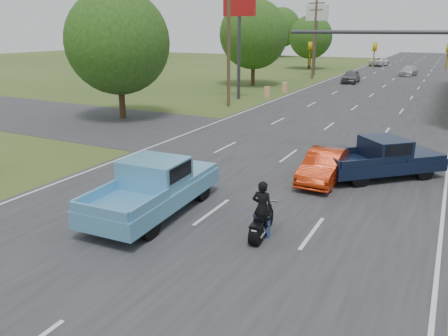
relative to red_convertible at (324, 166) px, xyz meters
The scene contains 22 objects.
main_road 27.06m from the red_convertible, 95.44° to the left, with size 15.00×180.00×0.02m, color #2D2D30.
cross_road 5.59m from the red_convertible, 117.47° to the left, with size 120.00×10.00×0.02m, color #2D2D30.
utility_pole_5 19.75m from the red_convertible, 128.94° to the left, with size 2.00×0.28×10.00m.
utility_pole_6 41.02m from the red_convertible, 107.22° to the left, with size 2.00×0.28×10.00m.
tree_0 18.54m from the red_convertible, 157.30° to the left, with size 7.14×7.14×8.84m.
tree_1 33.45m from the red_convertible, 119.04° to the left, with size 7.56×7.56×9.36m.
tree_2 55.69m from the red_convertible, 107.57° to the left, with size 6.72×6.72×8.32m.
tree_4 84.78m from the red_convertible, 132.91° to the left, with size 9.24×9.24×11.44m.
tree_6 88.36m from the red_convertible, 111.68° to the left, with size 8.82×8.82×10.92m.
barrel_2 23.67m from the red_convertible, 117.86° to the left, with size 0.56×0.56×1.00m, color orange.
barrel_3 27.16m from the red_convertible, 113.35° to the left, with size 0.56×0.56×1.00m, color orange.
pole_sign_left_near 23.91m from the red_convertible, 124.61° to the left, with size 3.00×0.35×9.20m.
pole_sign_left_far 45.34m from the red_convertible, 106.93° to the left, with size 3.00×0.35×9.20m.
signal_mast 6.58m from the red_convertible, 50.33° to the left, with size 9.12×0.40×7.00m.
red_convertible is the anchor object (origin of this frame).
motorcycle 6.07m from the red_convertible, 92.66° to the right, with size 0.60×1.97×1.00m.
rider 6.03m from the red_convertible, 92.71° to the right, with size 0.63×0.41×1.73m, color black.
blue_pickup 7.30m from the red_convertible, 126.37° to the right, with size 2.52×5.90×1.92m.
navy_pickup 2.75m from the red_convertible, 39.34° to the left, with size 5.16×5.03×1.73m.
distant_car_grey 36.99m from the red_convertible, 100.30° to the left, with size 1.76×4.37×1.49m, color #5B5B61.
distant_car_silver 48.70m from the red_convertible, 91.62° to the left, with size 1.79×4.41×1.28m, color silver.
distant_car_white 64.95m from the red_convertible, 96.81° to the left, with size 2.40×5.21×1.45m, color white.
Camera 1 is at (6.88, -4.30, 6.12)m, focal length 35.00 mm.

